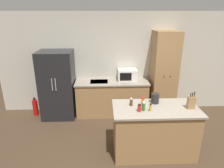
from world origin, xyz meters
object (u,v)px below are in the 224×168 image
pantry_cabinet (164,74)px  spice_bottle_green_herb (143,102)px  knife_block (191,102)px  spice_bottle_short_red (144,106)px  fire_extinguisher (35,107)px  refrigerator (58,85)px  microwave (127,75)px  kettle (155,98)px  spice_bottle_amber_oil (139,108)px  spice_bottle_tall_dark (131,102)px  spice_bottle_pale_salt (150,108)px

pantry_cabinet → spice_bottle_green_herb: (-0.82, -1.53, -0.06)m
knife_block → spice_bottle_short_red: 0.86m
spice_bottle_short_red → fire_extinguisher: size_ratio=0.34×
pantry_cabinet → refrigerator: bearing=-178.8°
microwave → kettle: (0.36, -1.51, -0.01)m
microwave → spice_bottle_amber_oil: microwave is taller
spice_bottle_tall_dark → spice_bottle_green_herb: size_ratio=0.91×
microwave → refrigerator: bearing=-175.0°
refrigerator → fire_extinguisher: (-0.65, 0.04, -0.63)m
spice_bottle_short_red → spice_bottle_amber_oil: size_ratio=1.21×
pantry_cabinet → fire_extinguisher: bearing=-179.7°
spice_bottle_short_red → spice_bottle_green_herb: bearing=84.0°
spice_bottle_green_herb → kettle: bearing=24.7°
spice_bottle_amber_oil → spice_bottle_short_red: bearing=21.2°
knife_block → spice_bottle_short_red: (-0.86, -0.05, -0.04)m
knife_block → spice_bottle_short_red: size_ratio=1.96×
knife_block → spice_bottle_amber_oil: knife_block is taller
spice_bottle_short_red → spice_bottle_pale_salt: spice_bottle_short_red is taller
refrigerator → kettle: bearing=-32.5°
spice_bottle_amber_oil → kettle: kettle is taller
knife_block → spice_bottle_pale_salt: (-0.74, -0.07, -0.05)m
spice_bottle_short_red → spice_bottle_amber_oil: 0.09m
spice_bottle_short_red → spice_bottle_green_herb: size_ratio=1.01×
microwave → spice_bottle_tall_dark: (-0.11, -1.60, -0.03)m
spice_bottle_amber_oil → kettle: 0.49m
microwave → kettle: microwave is taller
pantry_cabinet → spice_bottle_amber_oil: (-0.92, -1.74, -0.07)m
refrigerator → microwave: refrigerator is taller
microwave → spice_bottle_amber_oil: bearing=-89.9°
pantry_cabinet → spice_bottle_pale_salt: (-0.72, -1.73, -0.07)m
spice_bottle_green_herb → fire_extinguisher: bearing=149.1°
refrigerator → spice_bottle_green_herb: refrigerator is taller
pantry_cabinet → spice_bottle_green_herb: 1.73m
microwave → knife_block: knife_block is taller
knife_block → microwave: bearing=118.1°
microwave → spice_bottle_green_herb: size_ratio=2.95×
refrigerator → spice_bottle_green_herb: bearing=-38.2°
kettle → spice_bottle_tall_dark: bearing=-168.4°
refrigerator → spice_bottle_short_red: refrigerator is taller
spice_bottle_short_red → kettle: bearing=47.7°
kettle → spice_bottle_green_herb: bearing=-155.3°
pantry_cabinet → microwave: 0.93m
spice_bottle_tall_dark → spice_bottle_amber_oil: (0.11, -0.24, -0.01)m
spice_bottle_short_red → spice_bottle_pale_salt: (0.12, -0.02, -0.01)m
kettle → fire_extinguisher: bearing=153.4°
spice_bottle_tall_dark → kettle: size_ratio=0.71×
spice_bottle_tall_dark → spice_bottle_pale_salt: (0.30, -0.23, -0.00)m
pantry_cabinet → spice_bottle_short_red: pantry_cabinet is taller
spice_bottle_green_herb → fire_extinguisher: spice_bottle_green_herb is taller
kettle → spice_bottle_short_red: bearing=-132.3°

